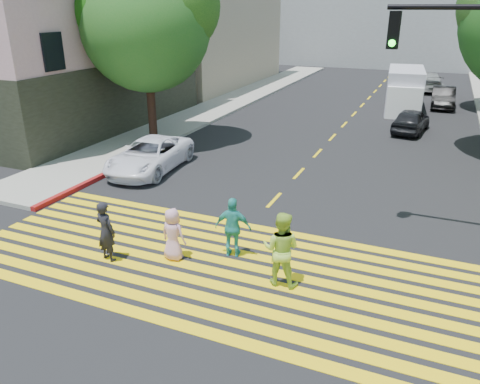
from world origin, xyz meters
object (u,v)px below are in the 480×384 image
Objects in this scene: white_van at (404,92)px; pedestrian_man at (106,231)px; dark_car_near at (411,120)px; pedestrian_woman at (281,249)px; pedestrian_extra at (233,227)px; silver_car at (428,81)px; dark_car_parked at (443,97)px; pedestrian_child at (173,234)px; tree_left at (147,19)px; white_sedan at (150,155)px.

pedestrian_man is at bearing -108.50° from white_van.
pedestrian_man is 0.45× the size of dark_car_near.
pedestrian_woman is 16.62m from dark_car_near.
silver_car is (3.42, 29.95, -0.10)m from pedestrian_extra.
pedestrian_child is at bearing -105.65° from dark_car_parked.
pedestrian_woman is 0.50× the size of dark_car_near.
white_van reaches higher than dark_car_parked.
pedestrian_woman is (4.51, 0.70, 0.10)m from pedestrian_man.
dark_car_parked is at bearing -100.31° from pedestrian_woman.
tree_left is 14.22m from dark_car_near.
dark_car_parked is at bearing -98.07° from pedestrian_child.
tree_left is at bearing 54.97° from silver_car.
pedestrian_child is at bearing -105.03° from white_van.
pedestrian_child is 24.96m from dark_car_parked.
tree_left is 1.48× the size of white_van.
pedestrian_child is 0.35× the size of dark_car_parked.
dark_car_parked reaches higher than dark_car_near.
pedestrian_man is 23.24m from white_van.
pedestrian_man is at bearing -63.42° from tree_left.
tree_left reaches higher than pedestrian_child.
pedestrian_man is 0.89× the size of pedestrian_woman.
pedestrian_man reaches higher than white_sedan.
pedestrian_extra is at bearing 85.50° from dark_car_near.
tree_left is 4.54× the size of pedestrian_woman.
tree_left is 2.29× the size of dark_car_near.
pedestrian_man is at bearing 17.08° from pedestrian_extra.
pedestrian_man is 0.41× the size of dark_car_parked.
silver_car reaches higher than dark_car_near.
pedestrian_woman is at bearing 91.42° from dark_car_near.
tree_left is at bearing -47.90° from pedestrian_woman.
pedestrian_woman reaches higher than dark_car_parked.
dark_car_near is 0.65× the size of white_van.
white_sedan is at bearing -59.96° from tree_left.
pedestrian_man reaches higher than silver_car.
pedestrian_woman reaches higher than pedestrian_child.
dark_car_near is at bearing -98.85° from pedestrian_woman.
tree_left is at bearing -132.77° from dark_car_parked.
pedestrian_woman is at bearing 80.14° from silver_car.
pedestrian_child is at bearing -3.60° from pedestrian_woman.
pedestrian_man is 0.29× the size of white_van.
silver_car is (0.14, 14.21, 0.10)m from dark_car_near.
pedestrian_man is 32.08m from silver_car.
tree_left is at bearing 115.44° from white_sedan.
dark_car_near is (1.69, 16.53, -0.30)m from pedestrian_woman.
pedestrian_woman is at bearing -98.90° from dark_car_parked.
pedestrian_child is 0.25× the size of white_van.
pedestrian_woman is 21.95m from white_van.
tree_left is 2.10× the size of dark_car_parked.
white_van is (8.30, 16.05, 0.60)m from white_sedan.
pedestrian_extra reaches higher than white_sedan.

